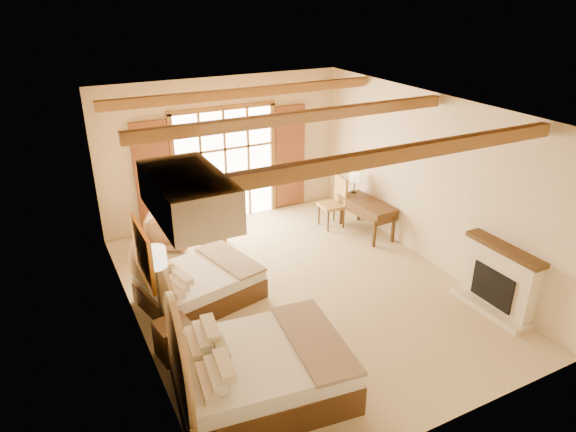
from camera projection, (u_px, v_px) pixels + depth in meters
floor at (299, 289)px, 9.07m from camera, size 7.00×7.00×0.00m
wall_back at (224, 151)px, 11.26m from camera, size 5.50×0.00×5.50m
wall_left at (129, 241)px, 7.27m from camera, size 0.00×7.00×7.00m
wall_right at (429, 180)px, 9.57m from camera, size 0.00×7.00×7.00m
ceiling at (301, 109)px, 7.76m from camera, size 7.00×7.00×0.00m
ceiling_beams at (301, 117)px, 7.81m from camera, size 5.39×4.60×0.18m
french_doors at (226, 167)px, 11.35m from camera, size 3.95×0.08×2.60m
fireplace at (498, 282)px, 8.33m from camera, size 0.46×1.40×1.16m
painting at (144, 253)px, 6.62m from camera, size 0.06×0.95×0.75m
canopy_valance at (188, 195)px, 5.24m from camera, size 0.70×1.40×0.45m
bed_near at (250, 370)px, 6.53m from camera, size 2.38×1.90×1.44m
bed_far at (192, 283)px, 8.58m from camera, size 2.12×1.76×1.21m
nightstand at (174, 340)px, 7.34m from camera, size 0.53×0.53×0.56m
floor_lamp at (155, 264)px, 7.19m from camera, size 0.34×0.34×1.58m
armchair at (168, 229)px, 10.45m from camera, size 1.06×1.07×0.75m
ottoman at (214, 238)px, 10.52m from camera, size 0.65×0.65×0.37m
desk at (366, 216)px, 11.01m from camera, size 0.68×1.38×0.72m
desk_chair at (332, 211)px, 11.34m from camera, size 0.53×0.53×1.13m
desk_lamp at (355, 178)px, 11.24m from camera, size 0.22×0.22×0.44m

